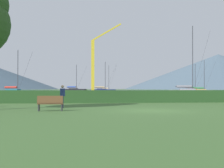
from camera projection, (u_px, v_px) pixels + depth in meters
name	position (u px, v px, depth m)	size (l,w,h in m)	color
ground_plane	(151.00, 111.00, 19.29)	(1000.00, 1000.00, 0.00)	#3D602D
harbor_water	(90.00, 91.00, 155.60)	(320.00, 246.00, 0.00)	slate
hedge_line	(126.00, 96.00, 30.25)	(80.00, 1.20, 1.23)	#284C23
sailboat_slip_0	(103.00, 91.00, 87.96)	(8.33, 2.99, 8.99)	navy
sailboat_slip_1	(203.00, 92.00, 77.99)	(7.15, 2.77, 8.57)	gold
sailboat_slip_3	(75.00, 90.00, 104.19)	(8.97, 4.21, 9.38)	black
sailboat_slip_4	(190.00, 92.00, 55.81)	(8.32, 2.80, 12.82)	#9E9EA3
sailboat_slip_5	(16.00, 92.00, 60.79)	(7.79, 3.98, 9.01)	#19707A
sailboat_slip_6	(108.00, 91.00, 109.02)	(6.88, 3.61, 9.65)	white
sailboat_slip_7	(194.00, 91.00, 92.28)	(8.22, 4.10, 8.72)	red
park_bench_under_tree	(50.00, 102.00, 19.01)	(1.58, 0.50, 0.95)	brown
person_standing_walker	(63.00, 94.00, 22.05)	(0.36, 0.57, 1.65)	#2D3347
dock_crane	(94.00, 69.00, 78.15)	(8.32, 2.00, 18.19)	#333338
distant_hill_central_peak	(218.00, 72.00, 442.98)	(272.37, 272.37, 50.54)	#4C6070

